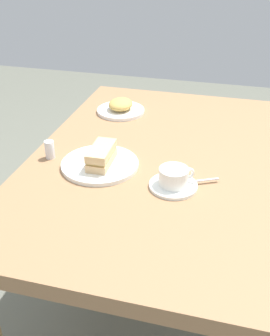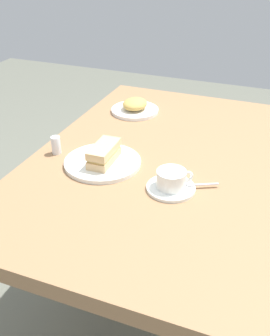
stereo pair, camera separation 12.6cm
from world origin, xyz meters
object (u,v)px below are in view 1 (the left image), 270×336
Objects in this scene: sandwich_front at (102,155)px; coffee_cup at (174,176)px; dining_table at (166,174)px; side_plate at (121,111)px; spoon at (198,181)px; sandwich_plate at (100,164)px; salt_shaker at (50,150)px; coffee_saucer at (173,186)px.

coffee_cup is at bearing 77.06° from sandwich_front.
dining_table is at bearing -163.16° from coffee_cup.
coffee_cup reaches higher than dining_table.
side_plate is at bearing -141.92° from dining_table.
side_plate is (-0.46, -0.07, -0.04)m from sandwich_front.
sandwich_front reaches higher than spoon.
salt_shaker is at bearing -93.61° from sandwich_plate.
sandwich_front is 0.19m from salt_shaker.
sandwich_front is 1.53× the size of spoon.
sandwich_front is at bearing -58.92° from dining_table.
coffee_cup is 0.08m from spoon.
sandwich_plate is 2.47× the size of coffee_cup.
coffee_cup reaches higher than side_plate.
spoon is at bearing 116.52° from coffee_saucer.
sandwich_front is (0.00, 0.01, 0.04)m from sandwich_plate.
spoon is (0.14, 0.12, 0.08)m from dining_table.
coffee_saucer is 0.03m from coffee_cup.
coffee_saucer is 0.73× the size of side_plate.
salt_shaker is (-0.07, -0.44, 0.03)m from coffee_saucer.
sandwich_front is 0.32m from spoon.
dining_table is 0.44m from side_plate.
side_plate reaches higher than coffee_saucer.
spoon is at bearing 85.76° from salt_shaker.
dining_table is at bearing -138.67° from spoon.
spoon is (0.03, 0.33, 0.01)m from sandwich_plate.
sandwich_front reaches higher than sandwich_plate.
sandwich_front is 1.38× the size of coffee_cup.
sandwich_front is at bearing -102.94° from coffee_cup.
salt_shaker is at bearing -99.51° from coffee_saucer.
side_plate is at bearing 164.91° from salt_shaker.
sandwich_plate is 0.04m from sandwich_front.
coffee_saucer is (0.06, 0.25, -0.04)m from sandwich_front.
salt_shaker reaches higher than side_plate.
salt_shaker is at bearing -94.24° from spoon.
dining_table is 0.25m from sandwich_front.
coffee_saucer is at bearing 76.40° from sandwich_plate.
salt_shaker is (-0.02, -0.19, -0.01)m from sandwich_front.
coffee_cup is 0.61m from side_plate.
coffee_cup is (0.06, 0.25, -0.01)m from sandwich_front.
sandwich_front is at bearing 8.89° from side_plate.
coffee_cup reaches higher than salt_shaker.
sandwich_plate is at bearing -103.36° from coffee_cup.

